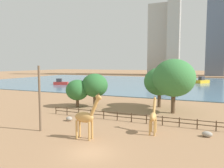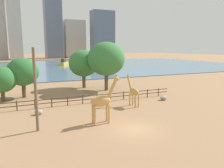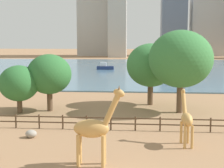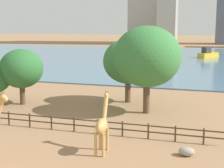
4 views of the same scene
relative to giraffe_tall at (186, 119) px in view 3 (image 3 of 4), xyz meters
The scene contains 14 objects.
ground_plane 72.15m from the giraffe_tall, 93.38° to the left, with size 400.00×400.00×0.00m, color #9E7551.
harbor_water 69.16m from the giraffe_tall, 93.53° to the left, with size 180.00×86.00×0.20m, color slate.
giraffe_tall is the anchor object (origin of this frame).
giraffe_companion 8.10m from the giraffe_tall, 143.16° to the right, with size 3.39×0.94×5.26m.
boulder_by_pole 12.78m from the giraffe_tall, behind, with size 0.94×0.87×0.65m, color gray.
enclosure_fence 6.24m from the giraffe_tall, 139.08° to the left, with size 26.12×0.14×1.30m.
tree_left_large 18.35m from the giraffe_tall, 139.82° to the left, with size 5.05×5.05×6.51m.
tree_center_broad 12.77m from the giraffe_tall, 86.22° to the left, with size 7.06×7.06×9.20m.
tree_right_tall 16.93m from the giraffe_tall, 98.15° to the left, with size 5.98×5.98×7.68m.
tree_left_small 19.92m from the giraffe_tall, 148.62° to the left, with size 4.42×4.42×5.32m.
boat_sailboat 65.98m from the giraffe_tall, 101.60° to the left, with size 4.50×1.72×1.96m.
boat_tug 75.02m from the giraffe_tall, 86.15° to the left, with size 5.66×6.82×2.91m.
skyline_tower_needle 153.59m from the giraffe_tall, 100.58° to the left, with size 15.32×13.74×53.92m, color #B7B2A8.
skyline_block_right 154.68m from the giraffe_tall, 79.15° to the left, with size 16.16×11.30×29.57m, color #B7B2A8.
Camera 3 is at (0.78, -18.14, 8.13)m, focal length 55.00 mm.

